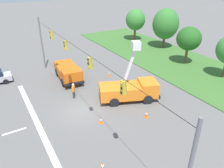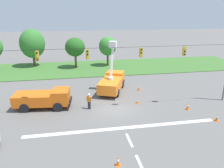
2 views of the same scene
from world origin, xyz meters
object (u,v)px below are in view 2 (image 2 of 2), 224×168
at_px(traffic_cone_foreground_left, 63,88).
at_px(traffic_cone_foreground_right, 217,118).
at_px(tree_west, 32,44).
at_px(utility_truck_support_near, 44,98).
at_px(tree_centre, 75,47).
at_px(utility_truck_bucket_lift, 112,81).
at_px(road_worker, 89,100).
at_px(traffic_cone_near_bucket, 188,106).
at_px(traffic_cone_lane_edge_a, 118,161).
at_px(tree_east, 108,46).
at_px(traffic_cone_mid_left, 139,88).
at_px(traffic_cone_mid_right, 138,101).

distance_m(traffic_cone_foreground_left, traffic_cone_foreground_right, 18.54).
distance_m(tree_west, utility_truck_support_near, 20.51).
bearing_deg(tree_centre, utility_truck_bucket_lift, -71.67).
relative_size(road_worker, traffic_cone_foreground_right, 2.40).
distance_m(traffic_cone_near_bucket, traffic_cone_lane_edge_a, 11.82).
distance_m(tree_east, road_worker, 19.77).
xyz_separation_m(traffic_cone_foreground_left, traffic_cone_near_bucket, (13.38, -8.25, 0.05)).
bearing_deg(traffic_cone_near_bucket, tree_west, 129.66).
bearing_deg(traffic_cone_mid_left, traffic_cone_foreground_left, 170.65).
bearing_deg(road_worker, tree_east, 75.09).
bearing_deg(utility_truck_bucket_lift, traffic_cone_lane_edge_a, -98.62).
relative_size(tree_east, traffic_cone_mid_left, 7.93).
relative_size(traffic_cone_foreground_left, traffic_cone_lane_edge_a, 1.02).
bearing_deg(traffic_cone_mid_right, traffic_cone_near_bucket, -26.88).
height_order(tree_east, traffic_cone_foreground_left, tree_east).
bearing_deg(tree_west, tree_centre, -19.06).
distance_m(tree_centre, tree_east, 6.07).
height_order(traffic_cone_near_bucket, traffic_cone_lane_edge_a, traffic_cone_near_bucket).
bearing_deg(traffic_cone_mid_right, tree_east, 91.51).
relative_size(utility_truck_support_near, traffic_cone_foreground_right, 8.41).
bearing_deg(road_worker, utility_truck_bucket_lift, 55.96).
xyz_separation_m(traffic_cone_foreground_right, traffic_cone_mid_right, (-6.30, 5.34, -0.07)).
xyz_separation_m(tree_east, traffic_cone_mid_right, (0.49, -18.49, -3.49)).
bearing_deg(traffic_cone_mid_right, utility_truck_support_near, 175.69).
height_order(utility_truck_bucket_lift, traffic_cone_foreground_left, utility_truck_bucket_lift).
height_order(road_worker, traffic_cone_foreground_right, road_worker).
xyz_separation_m(traffic_cone_foreground_left, traffic_cone_lane_edge_a, (4.20, -15.71, -0.01)).
distance_m(tree_centre, traffic_cone_near_bucket, 23.63).
relative_size(tree_west, traffic_cone_mid_left, 9.94).
xyz_separation_m(utility_truck_bucket_lift, traffic_cone_mid_left, (3.53, -0.47, -0.98)).
distance_m(tree_west, tree_east, 13.98).
relative_size(tree_centre, tree_east, 1.00).
height_order(tree_west, tree_centre, tree_west).
xyz_separation_m(utility_truck_support_near, traffic_cone_lane_edge_a, (5.99, -10.69, -0.77)).
bearing_deg(traffic_cone_lane_edge_a, traffic_cone_mid_right, 66.45).
xyz_separation_m(tree_east, traffic_cone_foreground_right, (6.79, -23.83, -3.42)).
distance_m(utility_truck_support_near, traffic_cone_foreground_left, 5.38).
xyz_separation_m(traffic_cone_mid_left, traffic_cone_mid_right, (-1.41, -4.15, -0.05)).
bearing_deg(traffic_cone_foreground_right, traffic_cone_foreground_left, 143.11).
height_order(tree_centre, utility_truck_support_near, tree_centre).
xyz_separation_m(tree_west, traffic_cone_near_bucket, (19.15, -23.10, -3.91)).
xyz_separation_m(traffic_cone_mid_right, traffic_cone_lane_edge_a, (-4.32, -9.92, 0.04)).
distance_m(road_worker, traffic_cone_near_bucket, 10.59).
bearing_deg(tree_west, traffic_cone_foreground_right, -51.59).
distance_m(utility_truck_support_near, traffic_cone_lane_edge_a, 12.28).
distance_m(tree_west, traffic_cone_lane_edge_a, 32.39).
bearing_deg(road_worker, traffic_cone_mid_left, 33.41).
distance_m(tree_centre, utility_truck_bucket_lift, 14.28).
bearing_deg(utility_truck_support_near, traffic_cone_foreground_left, 70.34).
bearing_deg(utility_truck_support_near, tree_west, 101.34).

